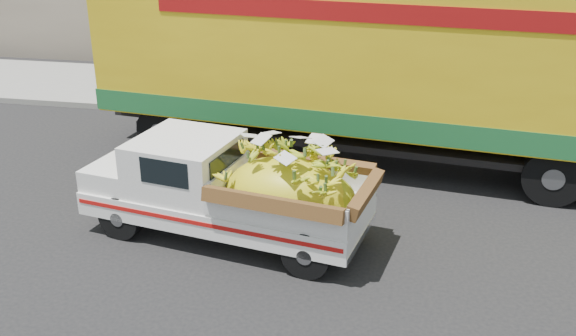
# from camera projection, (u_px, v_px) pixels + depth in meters

# --- Properties ---
(ground) EXTENTS (100.00, 100.00, 0.00)m
(ground) POSITION_uv_depth(u_px,v_px,m) (277.00, 218.00, 11.35)
(ground) COLOR black
(ground) RESTS_ON ground
(curb) EXTENTS (60.00, 0.25, 0.15)m
(curb) POSITION_uv_depth(u_px,v_px,m) (323.00, 119.00, 16.24)
(curb) COLOR gray
(curb) RESTS_ON ground
(sidewalk) EXTENTS (60.00, 4.00, 0.14)m
(sidewalk) POSITION_uv_depth(u_px,v_px,m) (334.00, 96.00, 18.14)
(sidewalk) COLOR gray
(sidewalk) RESTS_ON ground
(pickup_truck) EXTENTS (4.88, 2.49, 1.63)m
(pickup_truck) POSITION_uv_depth(u_px,v_px,m) (246.00, 191.00, 10.32)
(pickup_truck) COLOR black
(pickup_truck) RESTS_ON ground
(semi_trailer) EXTENTS (12.04, 3.96, 3.80)m
(semi_trailer) POSITION_uv_depth(u_px,v_px,m) (380.00, 65.00, 12.96)
(semi_trailer) COLOR black
(semi_trailer) RESTS_ON ground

